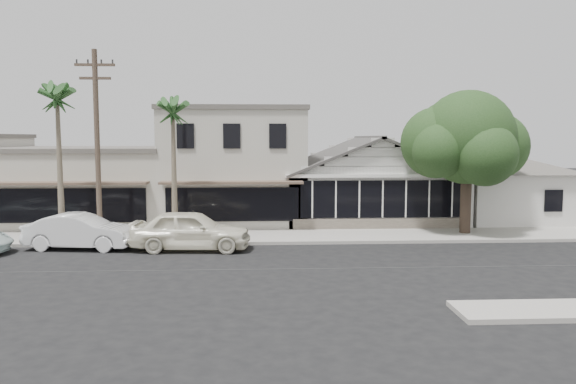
{
  "coord_description": "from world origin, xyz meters",
  "views": [
    {
      "loc": [
        -1.58,
        -21.03,
        5.0
      ],
      "look_at": [
        -0.19,
        6.0,
        2.39
      ],
      "focal_mm": 35.0,
      "sensor_mm": 36.0,
      "label": 1
    }
  ],
  "objects": [
    {
      "name": "shade_tree",
      "position": [
        8.92,
        7.19,
        4.88
      ],
      "size": [
        6.68,
        6.04,
        7.41
      ],
      "rotation": [
        0.0,
        0.0,
        0.07
      ],
      "color": "#483A2C",
      "rests_on": "ground"
    },
    {
      "name": "sidewalk_north",
      "position": [
        -8.0,
        6.75,
        0.07
      ],
      "size": [
        90.0,
        3.5,
        0.15
      ],
      "primitive_type": "cube",
      "color": "#9E9991",
      "rests_on": "ground"
    },
    {
      "name": "side_cottage",
      "position": [
        13.2,
        11.5,
        1.5
      ],
      "size": [
        6.0,
        6.0,
        3.0
      ],
      "primitive_type": "cube",
      "color": "white",
      "rests_on": "ground"
    },
    {
      "name": "palm_mid",
      "position": [
        -11.0,
        5.97,
        6.79
      ],
      "size": [
        2.7,
        2.7,
        7.88
      ],
      "color": "#726651",
      "rests_on": "ground"
    },
    {
      "name": "ground",
      "position": [
        0.0,
        0.0,
        0.0
      ],
      "size": [
        140.0,
        140.0,
        0.0
      ],
      "primitive_type": "plane",
      "color": "black",
      "rests_on": "ground"
    },
    {
      "name": "utility_pole",
      "position": [
        -9.0,
        5.2,
        4.79
      ],
      "size": [
        1.8,
        0.24,
        9.0
      ],
      "color": "brown",
      "rests_on": "ground"
    },
    {
      "name": "palm_east",
      "position": [
        -5.71,
        6.37,
        6.22
      ],
      "size": [
        2.77,
        2.77,
        7.24
      ],
      "color": "#726651",
      "rests_on": "ground"
    },
    {
      "name": "car_1",
      "position": [
        -9.64,
        4.39,
        0.8
      ],
      "size": [
        5.03,
        2.3,
        1.6
      ],
      "primitive_type": "imported",
      "rotation": [
        0.0,
        0.0,
        1.44
      ],
      "color": "white",
      "rests_on": "ground"
    },
    {
      "name": "row_building_near",
      "position": [
        -3.0,
        13.5,
        3.25
      ],
      "size": [
        8.0,
        10.0,
        6.5
      ],
      "primitive_type": "cube",
      "color": "beige",
      "rests_on": "ground"
    },
    {
      "name": "corner_shop",
      "position": [
        5.0,
        12.47,
        2.62
      ],
      "size": [
        10.4,
        8.6,
        5.1
      ],
      "color": "white",
      "rests_on": "ground"
    },
    {
      "name": "car_0",
      "position": [
        -4.64,
        3.89,
        0.9
      ],
      "size": [
        5.42,
        2.44,
        1.81
      ],
      "primitive_type": "imported",
      "rotation": [
        0.0,
        0.0,
        1.51
      ],
      "color": "white",
      "rests_on": "ground"
    },
    {
      "name": "row_building_midnear",
      "position": [
        -12.0,
        13.5,
        2.1
      ],
      "size": [
        10.0,
        10.0,
        4.2
      ],
      "primitive_type": "cube",
      "color": "#BAB7A7",
      "rests_on": "ground"
    }
  ]
}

